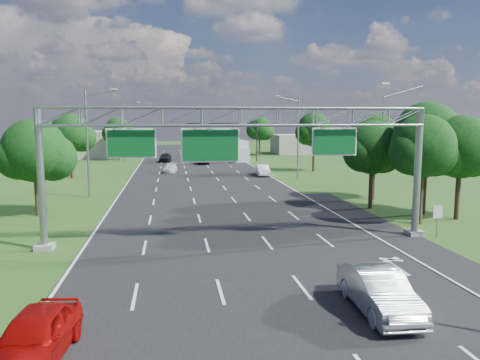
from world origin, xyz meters
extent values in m
plane|color=#1E4715|center=(0.00, 30.00, 0.00)|extent=(220.00, 220.00, 0.00)
cube|color=black|center=(0.00, 30.00, 0.00)|extent=(18.00, 180.00, 0.02)
cube|color=black|center=(10.20, 14.00, 0.00)|extent=(3.00, 30.00, 0.02)
cube|color=gray|center=(11.50, 12.00, 0.15)|extent=(1.00, 1.00, 0.30)
cylinder|color=gray|center=(11.50, 12.00, 4.00)|extent=(0.44, 0.44, 8.00)
cube|color=gray|center=(-11.00, 12.00, 0.15)|extent=(1.00, 1.00, 0.30)
cylinder|color=gray|center=(-11.00, 12.00, 4.00)|extent=(0.40, 0.40, 8.00)
cylinder|color=gray|center=(10.30, 12.00, 9.00)|extent=(2.54, 0.12, 0.79)
cube|color=beige|center=(9.10, 12.00, 9.50)|extent=(0.50, 0.22, 0.12)
cube|color=white|center=(-6.00, 11.98, 6.00)|extent=(2.80, 0.05, 1.70)
cube|color=#094D1E|center=(-6.00, 11.92, 6.00)|extent=(2.62, 0.05, 1.52)
cube|color=white|center=(-1.50, 11.98, 5.85)|extent=(3.40, 0.05, 2.00)
cube|color=#094D1E|center=(-1.50, 11.92, 5.85)|extent=(3.22, 0.05, 1.82)
cube|color=white|center=(6.00, 11.98, 6.00)|extent=(2.80, 0.05, 1.70)
cube|color=#094D1E|center=(6.00, 11.92, 6.00)|extent=(2.62, 0.05, 1.52)
cylinder|color=gray|center=(12.40, 11.00, 1.00)|extent=(0.06, 0.06, 2.00)
cube|color=white|center=(12.40, 10.97, 1.70)|extent=(0.60, 0.04, 0.80)
cylinder|color=black|center=(11.00, 65.00, 3.50)|extent=(0.24, 0.24, 7.00)
cylinder|color=black|center=(5.00, 65.00, 6.60)|extent=(12.00, 0.18, 0.18)
imported|color=black|center=(-1.00, 65.00, 6.05)|extent=(0.18, 0.22, 1.10)
imported|color=black|center=(4.00, 65.00, 6.05)|extent=(0.18, 0.22, 1.10)
imported|color=black|center=(9.00, 65.00, 6.05)|extent=(0.18, 0.22, 1.10)
cylinder|color=gray|center=(-11.50, 30.00, 5.00)|extent=(0.20, 0.20, 10.00)
cylinder|color=gray|center=(-10.20, 30.00, 9.70)|extent=(2.78, 0.12, 0.60)
cube|color=beige|center=(-8.90, 30.00, 10.10)|extent=(0.55, 0.22, 0.12)
cylinder|color=gray|center=(-11.50, 65.00, 5.00)|extent=(0.20, 0.20, 10.00)
cylinder|color=gray|center=(-10.20, 65.00, 9.70)|extent=(2.78, 0.12, 0.60)
cube|color=beige|center=(-8.90, 65.00, 10.10)|extent=(0.55, 0.22, 0.12)
cylinder|color=gray|center=(11.50, 40.00, 5.00)|extent=(0.20, 0.20, 10.00)
cylinder|color=gray|center=(10.20, 40.00, 9.70)|extent=(2.78, 0.12, 0.60)
cube|color=beige|center=(8.90, 40.00, 10.10)|extent=(0.55, 0.22, 0.12)
cylinder|color=#2D2116|center=(13.50, 15.00, 1.87)|extent=(0.36, 0.36, 3.74)
sphere|color=black|center=(13.50, 15.00, 5.50)|extent=(4.40, 4.40, 4.40)
sphere|color=black|center=(14.60, 15.40, 4.95)|extent=(3.30, 3.30, 3.30)
sphere|color=black|center=(12.51, 14.70, 5.06)|extent=(3.08, 3.08, 3.08)
cylinder|color=#2D2116|center=(15.50, 18.00, 2.09)|extent=(0.36, 0.36, 4.18)
sphere|color=black|center=(15.50, 18.00, 6.18)|extent=(5.00, 5.00, 5.00)
sphere|color=black|center=(16.75, 18.40, 5.55)|extent=(3.75, 3.75, 3.75)
sphere|color=black|center=(14.38, 17.70, 5.68)|extent=(3.50, 3.50, 3.50)
cylinder|color=#2D2116|center=(12.50, 21.00, 1.65)|extent=(0.36, 0.36, 3.30)
sphere|color=black|center=(12.50, 21.00, 5.06)|extent=(4.40, 4.40, 4.40)
sphere|color=black|center=(13.60, 21.40, 4.51)|extent=(3.30, 3.30, 3.30)
sphere|color=black|center=(11.51, 20.70, 4.62)|extent=(3.08, 3.08, 3.08)
cylinder|color=#2D2116|center=(17.00, 16.00, 1.76)|extent=(0.36, 0.36, 3.52)
sphere|color=black|center=(17.00, 16.00, 5.36)|extent=(4.60, 4.60, 4.60)
sphere|color=black|center=(18.15, 16.40, 4.79)|extent=(3.45, 3.45, 3.45)
sphere|color=black|center=(15.96, 15.70, 4.90)|extent=(3.22, 3.22, 3.22)
cylinder|color=#2D2116|center=(14.50, 25.00, 1.76)|extent=(0.36, 0.36, 3.52)
sphere|color=black|center=(14.50, 25.00, 5.44)|extent=(4.80, 4.80, 4.80)
sphere|color=black|center=(15.70, 25.40, 4.84)|extent=(3.60, 3.60, 3.60)
sphere|color=black|center=(13.42, 24.70, 4.96)|extent=(3.36, 3.36, 3.36)
cylinder|color=#2D2116|center=(-14.00, 22.00, 1.54)|extent=(0.36, 0.36, 3.08)
sphere|color=black|center=(-14.00, 22.00, 5.00)|extent=(4.80, 4.80, 4.80)
sphere|color=black|center=(-12.80, 22.40, 4.40)|extent=(3.60, 3.60, 3.60)
sphere|color=black|center=(-15.08, 21.70, 4.52)|extent=(3.36, 3.36, 3.36)
cylinder|color=#2D2116|center=(-16.00, 45.00, 1.87)|extent=(0.36, 0.36, 3.74)
sphere|color=black|center=(-16.00, 45.00, 5.66)|extent=(4.80, 4.80, 4.80)
sphere|color=black|center=(-14.80, 45.40, 5.06)|extent=(3.60, 3.60, 3.60)
sphere|color=black|center=(-17.08, 44.70, 5.18)|extent=(3.36, 3.36, 3.36)
cylinder|color=#2D2116|center=(-13.00, 70.00, 1.65)|extent=(0.36, 0.36, 3.30)
sphere|color=black|center=(-13.00, 70.00, 5.22)|extent=(4.80, 4.80, 4.80)
sphere|color=black|center=(-11.80, 70.40, 4.62)|extent=(3.60, 3.60, 3.60)
sphere|color=black|center=(-14.08, 69.70, 4.74)|extent=(3.36, 3.36, 3.36)
cylinder|color=#2D2116|center=(16.00, 48.00, 1.98)|extent=(0.36, 0.36, 3.96)
sphere|color=black|center=(16.00, 48.00, 5.88)|extent=(4.80, 4.80, 4.80)
sphere|color=black|center=(17.20, 48.40, 5.28)|extent=(3.60, 3.60, 3.60)
sphere|color=black|center=(14.92, 47.70, 5.40)|extent=(3.36, 3.36, 3.36)
cylinder|color=#2D2116|center=(14.00, 78.00, 1.76)|extent=(0.36, 0.36, 3.52)
sphere|color=black|center=(14.00, 78.00, 5.44)|extent=(4.80, 4.80, 4.80)
sphere|color=black|center=(15.20, 78.40, 4.84)|extent=(3.60, 3.60, 3.60)
sphere|color=black|center=(12.92, 77.70, 4.96)|extent=(3.36, 3.36, 3.36)
cube|color=gray|center=(-22.00, 78.00, 2.50)|extent=(14.00, 10.00, 5.00)
cube|color=gray|center=(24.00, 82.00, 2.00)|extent=(12.00, 9.00, 4.00)
imported|color=#9F0907|center=(-8.00, -0.93, 0.80)|extent=(2.37, 4.86, 1.60)
imported|color=#B1B8BE|center=(4.01, 1.06, 0.82)|extent=(1.89, 5.03, 1.64)
imported|color=silver|center=(-3.94, 49.47, 0.60)|extent=(2.22, 4.32, 1.20)
imported|color=black|center=(1.20, 60.79, 0.55)|extent=(2.27, 4.16, 1.11)
imported|color=black|center=(-4.77, 65.69, 0.79)|extent=(2.31, 4.78, 1.57)
imported|color=white|center=(8.00, 44.29, 0.71)|extent=(1.81, 4.41, 1.42)
cube|color=beige|center=(8.00, 68.30, 1.84)|extent=(3.30, 6.92, 3.35)
cube|color=silver|center=(8.00, 63.61, 1.23)|extent=(2.79, 2.69, 2.46)
cylinder|color=black|center=(6.77, 63.83, 0.56)|extent=(0.39, 1.12, 1.12)
cylinder|color=black|center=(9.23, 63.83, 0.56)|extent=(0.39, 1.12, 1.12)
cylinder|color=black|center=(6.77, 70.53, 0.56)|extent=(0.39, 1.12, 1.12)
cylinder|color=black|center=(9.23, 70.53, 0.56)|extent=(0.39, 1.12, 1.12)
camera|label=1|loc=(-3.78, -15.18, 7.38)|focal=35.00mm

